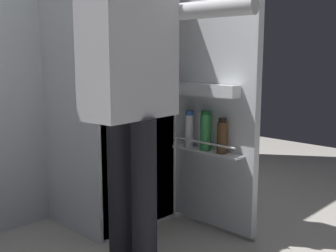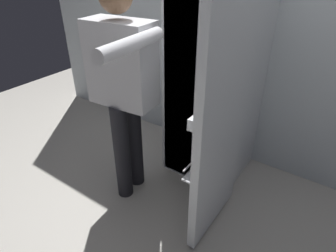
% 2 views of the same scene
% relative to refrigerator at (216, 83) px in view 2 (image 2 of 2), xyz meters
% --- Properties ---
extents(ground_plane, '(6.35, 6.35, 0.00)m').
position_rel_refrigerator_xyz_m(ground_plane, '(-0.03, -0.48, -0.83)').
color(ground_plane, '#B7B2A8').
extents(kitchen_wall, '(4.40, 0.10, 2.68)m').
position_rel_refrigerator_xyz_m(kitchen_wall, '(-0.03, 0.39, 0.51)').
color(kitchen_wall, silver).
rests_on(kitchen_wall, ground_plane).
extents(refrigerator, '(0.68, 1.18, 1.67)m').
position_rel_refrigerator_xyz_m(refrigerator, '(0.00, 0.00, 0.00)').
color(refrigerator, silver).
rests_on(refrigerator, ground_plane).
extents(person, '(0.58, 0.73, 1.58)m').
position_rel_refrigerator_xyz_m(person, '(-0.40, -0.59, 0.12)').
color(person, black).
rests_on(person, ground_plane).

